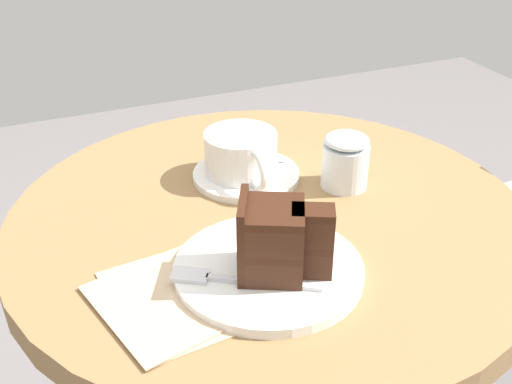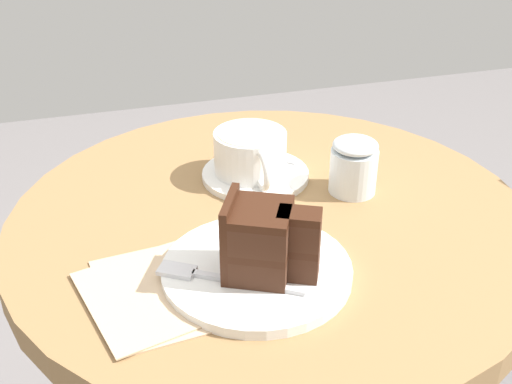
# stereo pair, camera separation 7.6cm
# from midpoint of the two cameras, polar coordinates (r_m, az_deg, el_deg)

# --- Properties ---
(cafe_table) EXTENTS (0.66, 0.66, 0.74)m
(cafe_table) POSITION_cam_midpoint_polar(r_m,az_deg,el_deg) (0.88, 3.78, -9.31)
(cafe_table) COLOR olive
(cafe_table) RESTS_ON ground
(saucer) EXTENTS (0.15, 0.15, 0.01)m
(saucer) POSITION_cam_midpoint_polar(r_m,az_deg,el_deg) (0.88, 2.44, 1.48)
(saucer) COLOR white
(saucer) RESTS_ON cafe_table
(coffee_cup) EXTENTS (0.13, 0.10, 0.06)m
(coffee_cup) POSITION_cam_midpoint_polar(r_m,az_deg,el_deg) (0.86, 2.23, 3.53)
(coffee_cup) COLOR white
(coffee_cup) RESTS_ON saucer
(teaspoon) EXTENTS (0.05, 0.09, 0.00)m
(teaspoon) POSITION_cam_midpoint_polar(r_m,az_deg,el_deg) (0.91, 4.12, 2.90)
(teaspoon) COLOR silver
(teaspoon) RESTS_ON saucer
(cake_plate) EXTENTS (0.20, 0.20, 0.01)m
(cake_plate) POSITION_cam_midpoint_polar(r_m,az_deg,el_deg) (0.69, 3.25, -7.06)
(cake_plate) COLOR white
(cake_plate) RESTS_ON cafe_table
(cake_slice) EXTENTS (0.09, 0.11, 0.09)m
(cake_slice) POSITION_cam_midpoint_polar(r_m,az_deg,el_deg) (0.66, 4.03, -4.47)
(cake_slice) COLOR #422619
(cake_slice) RESTS_ON cake_plate
(fork) EXTENTS (0.10, 0.14, 0.00)m
(fork) POSITION_cam_midpoint_polar(r_m,az_deg,el_deg) (0.67, -0.61, -7.63)
(fork) COLOR silver
(fork) RESTS_ON cake_plate
(napkin) EXTENTS (0.18, 0.20, 0.00)m
(napkin) POSITION_cam_midpoint_polar(r_m,az_deg,el_deg) (0.68, -4.42, -8.66)
(napkin) COLOR tan
(napkin) RESTS_ON cafe_table
(sugar_pot) EXTENTS (0.06, 0.06, 0.08)m
(sugar_pot) POSITION_cam_midpoint_polar(r_m,az_deg,el_deg) (0.84, 11.26, 2.27)
(sugar_pot) COLOR silver
(sugar_pot) RESTS_ON cafe_table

